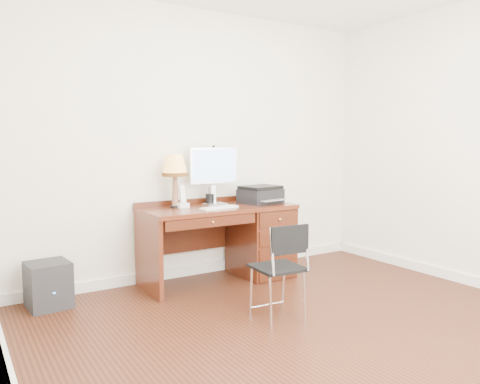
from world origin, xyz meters
TOP-DOWN VIEW (x-y plane):
  - ground at (0.00, 0.00)m, footprint 4.00×4.00m
  - room_shell at (0.00, 0.63)m, footprint 4.00×4.00m
  - desk at (0.32, 1.40)m, footprint 1.50×0.67m
  - monitor at (0.02, 1.54)m, footprint 0.50×0.18m
  - keyboard at (-0.06, 1.27)m, footprint 0.40×0.16m
  - mouse_pad at (0.48, 1.37)m, footprint 0.23×0.23m
  - printer at (0.49, 1.39)m, footprint 0.45×0.37m
  - leg_lamp at (-0.39, 1.54)m, footprint 0.25×0.25m
  - phone at (-0.34, 1.50)m, footprint 0.11×0.11m
  - pen_cup at (-0.00, 1.57)m, footprint 0.09×0.09m
  - chair at (-0.09, 0.25)m, footprint 0.39×0.39m
  - equipment_box at (-1.57, 1.50)m, footprint 0.36×0.36m

SIDE VIEW (x-z plane):
  - ground at x=0.00m, z-range 0.00..0.00m
  - room_shell at x=0.00m, z-range -1.95..2.05m
  - equipment_box at x=-1.57m, z-range 0.00..0.38m
  - desk at x=0.32m, z-range 0.04..0.79m
  - chair at x=-0.09m, z-range 0.08..0.84m
  - keyboard at x=-0.06m, z-range 0.75..0.76m
  - mouse_pad at x=0.48m, z-range 0.74..0.79m
  - pen_cup at x=0.00m, z-range 0.75..0.86m
  - phone at x=-0.34m, z-range 0.71..0.92m
  - printer at x=0.49m, z-range 0.75..0.93m
  - monitor at x=0.02m, z-range 0.82..1.39m
  - leg_lamp at x=-0.39m, z-range 0.87..1.37m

